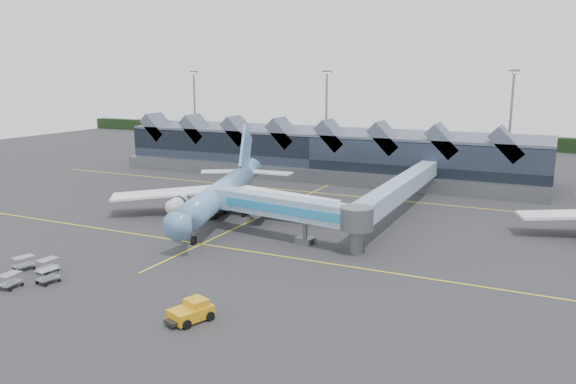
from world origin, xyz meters
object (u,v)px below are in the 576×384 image
at_px(main_airliner, 224,191).
at_px(fuel_truck, 218,203).
at_px(jet_bridge, 299,211).
at_px(pushback_tug, 191,312).

relative_size(main_airliner, fuel_truck, 4.57).
bearing_deg(jet_bridge, pushback_tug, -78.26).
xyz_separation_m(main_airliner, pushback_tug, (17.56, -33.61, -3.06)).
relative_size(main_airliner, jet_bridge, 1.73).
bearing_deg(fuel_truck, pushback_tug, -66.79).
distance_m(fuel_truck, pushback_tug, 39.02).
relative_size(fuel_truck, pushback_tug, 1.93).
bearing_deg(main_airliner, fuel_truck, 145.17).
distance_m(main_airliner, pushback_tug, 38.05).
xyz_separation_m(main_airliner, fuel_truck, (-1.44, 0.46, -2.24)).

